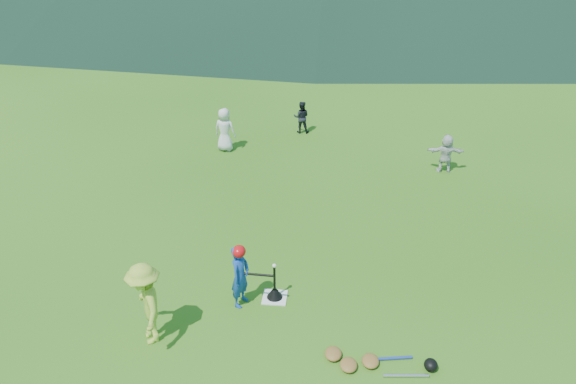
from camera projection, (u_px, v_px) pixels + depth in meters
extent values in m
plane|color=#285914|center=(275.00, 298.00, 10.50)|extent=(120.00, 120.00, 0.00)
cube|color=silver|center=(275.00, 297.00, 10.50)|extent=(0.45, 0.45, 0.02)
sphere|color=white|center=(274.00, 266.00, 10.15)|extent=(0.08, 0.08, 0.08)
imported|color=#163E97|center=(240.00, 276.00, 10.07)|extent=(0.43, 0.52, 1.23)
imported|color=#9FBA36|center=(146.00, 304.00, 9.19)|extent=(0.94, 1.13, 1.52)
imported|color=silver|center=(225.00, 130.00, 16.09)|extent=(0.69, 0.53, 1.27)
imported|color=black|center=(301.00, 117.00, 17.32)|extent=(0.50, 0.40, 1.00)
imported|color=silver|center=(446.00, 153.00, 14.92)|extent=(0.97, 0.31, 1.05)
cone|color=black|center=(275.00, 293.00, 10.45)|extent=(0.30, 0.30, 0.18)
cylinder|color=black|center=(274.00, 278.00, 10.29)|extent=(0.04, 0.04, 0.50)
ellipsoid|color=red|center=(239.00, 251.00, 9.81)|extent=(0.24, 0.26, 0.22)
cylinder|color=black|center=(256.00, 275.00, 9.98)|extent=(0.62, 0.10, 0.07)
ellipsoid|color=olive|center=(349.00, 365.00, 8.94)|extent=(0.28, 0.34, 0.13)
ellipsoid|color=olive|center=(370.00, 361.00, 9.02)|extent=(0.28, 0.34, 0.13)
ellipsoid|color=olive|center=(333.00, 354.00, 9.16)|extent=(0.28, 0.34, 0.13)
cylinder|color=silver|center=(406.00, 376.00, 8.80)|extent=(0.72, 0.12, 0.06)
cylinder|color=#263FA5|center=(392.00, 358.00, 9.12)|extent=(0.68, 0.17, 0.05)
ellipsoid|color=black|center=(431.00, 365.00, 8.90)|extent=(0.22, 0.24, 0.19)
cube|color=gray|center=(329.00, 0.00, 34.67)|extent=(70.00, 0.03, 1.20)
cylinder|color=gray|center=(329.00, 0.00, 34.67)|extent=(0.07, 0.07, 1.30)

